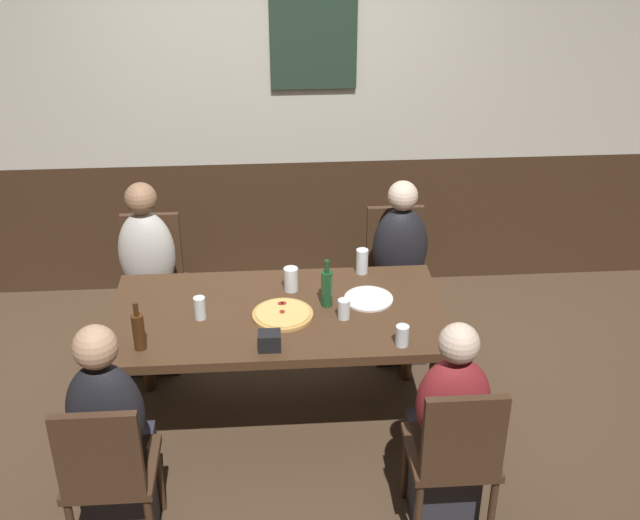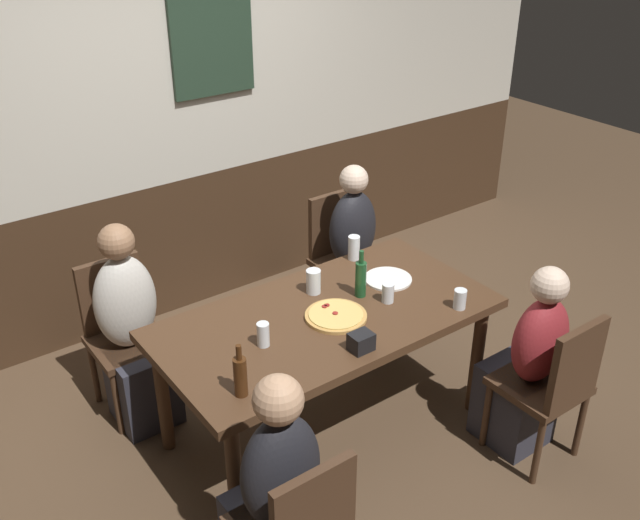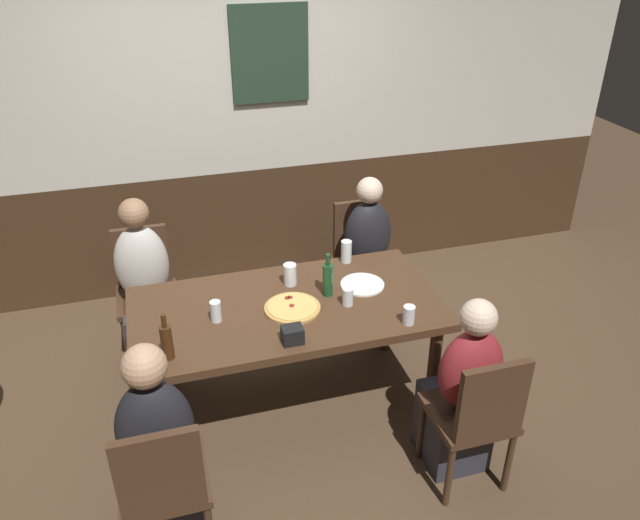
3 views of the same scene
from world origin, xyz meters
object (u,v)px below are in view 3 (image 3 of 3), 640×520
at_px(chair_left_far, 146,285).
at_px(beer_bottle_brown, 167,341).
at_px(tumbler_water, 409,316).
at_px(plate_white_large, 362,285).
at_px(person_right_near, 461,398).
at_px(condiment_caddy, 292,335).
at_px(chair_right_near, 477,414).
at_px(tumbler_short, 216,312).
at_px(chair_right_far, 361,254).
at_px(chair_left_near, 163,483).
at_px(person_left_near, 161,457).
at_px(highball_clear, 348,298).
at_px(person_left_far, 147,298).
at_px(person_right_far, 369,267).
at_px(pizza, 292,308).
at_px(beer_bottle_green, 328,279).
at_px(beer_glass_half, 290,275).
at_px(pint_glass_amber, 346,253).
at_px(dining_table, 286,317).

distance_m(chair_left_far, beer_bottle_brown, 1.21).
height_order(tumbler_water, plate_white_large, tumbler_water).
xyz_separation_m(person_right_near, condiment_caddy, (-0.82, 0.36, 0.33)).
height_order(chair_right_near, tumbler_short, chair_right_near).
height_order(chair_right_far, chair_left_near, same).
distance_m(chair_right_far, person_left_near, 2.20).
height_order(tumbler_water, beer_bottle_brown, beer_bottle_brown).
relative_size(chair_right_far, chair_right_near, 1.00).
relative_size(chair_left_near, plate_white_large, 3.34).
height_order(chair_left_far, highball_clear, chair_left_far).
bearing_deg(person_left_far, person_right_far, -0.05).
distance_m(pizza, condiment_caddy, 0.30).
distance_m(chair_left_far, pizza, 1.24).
xyz_separation_m(pizza, condiment_caddy, (-0.07, -0.29, 0.03)).
distance_m(person_left_far, highball_clear, 1.40).
relative_size(chair_left_near, pizza, 2.77).
distance_m(tumbler_short, tumbler_water, 1.05).
bearing_deg(person_right_far, tumbler_water, -99.27).
height_order(person_left_near, beer_bottle_green, person_left_near).
relative_size(chair_right_far, beer_glass_half, 6.57).
bearing_deg(highball_clear, tumbler_short, 176.19).
height_order(person_right_far, pint_glass_amber, person_right_far).
bearing_deg(condiment_caddy, plate_white_large, 38.29).
xyz_separation_m(tumbler_short, pint_glass_amber, (0.89, 0.43, 0.01)).
height_order(person_left_far, condiment_caddy, person_left_far).
bearing_deg(chair_left_near, person_right_near, 6.09).
bearing_deg(chair_left_near, person_left_far, 90.00).
relative_size(beer_bottle_brown, plate_white_large, 0.98).
distance_m(chair_right_far, person_left_far, 1.55).
bearing_deg(person_right_far, beer_glass_half, -144.94).
bearing_deg(dining_table, chair_right_near, -48.30).
distance_m(chair_left_far, tumbler_short, 1.02).
xyz_separation_m(pizza, beer_glass_half, (0.05, 0.27, 0.05)).
bearing_deg(highball_clear, person_right_near, -54.75).
distance_m(person_left_near, person_left_far, 1.41).
relative_size(dining_table, tumbler_water, 16.46).
bearing_deg(chair_left_near, dining_table, 48.30).
height_order(dining_table, beer_glass_half, beer_glass_half).
bearing_deg(chair_right_far, person_left_near, -134.51).
xyz_separation_m(person_left_far, beer_glass_half, (0.85, -0.49, 0.31)).
distance_m(chair_left_near, person_left_near, 0.16).
height_order(tumbler_short, beer_bottle_green, beer_bottle_green).
distance_m(chair_right_far, pizza, 1.21).
bearing_deg(chair_left_near, tumbler_water, 20.39).
bearing_deg(person_right_far, chair_left_far, 173.98).
height_order(chair_right_far, pint_glass_amber, pint_glass_amber).
bearing_deg(beer_glass_half, chair_left_near, -128.14).
height_order(person_right_near, tumbler_short, person_right_near).
bearing_deg(tumbler_water, person_right_near, -63.35).
bearing_deg(plate_white_large, highball_clear, -131.58).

